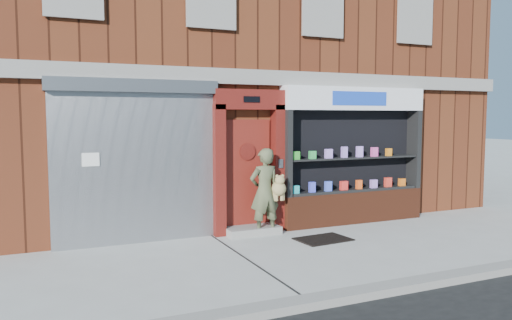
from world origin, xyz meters
TOP-DOWN VIEW (x-y plane):
  - ground at (0.00, 0.00)m, footprint 80.00×80.00m
  - curb at (0.00, -2.15)m, footprint 60.00×0.30m
  - building at (-0.00, 5.99)m, footprint 12.00×8.16m
  - shutter_bay at (-3.00, 1.93)m, footprint 3.10×0.30m
  - red_door_bay at (-0.75, 1.86)m, footprint 1.52×0.58m
  - pharmacy_bay at (1.75, 1.81)m, footprint 3.50×0.41m
  - woman at (-0.52, 1.54)m, footprint 0.76×0.44m
  - doormat at (0.30, 0.70)m, footprint 1.05×0.78m

SIDE VIEW (x-z plane):
  - ground at x=0.00m, z-range 0.00..0.00m
  - doormat at x=0.30m, z-range 0.00..0.02m
  - curb at x=0.00m, z-range 0.00..0.12m
  - woman at x=-0.52m, z-range 0.01..1.74m
  - pharmacy_bay at x=1.75m, z-range -0.13..2.87m
  - red_door_bay at x=-0.75m, z-range 0.01..2.91m
  - shutter_bay at x=-3.00m, z-range 0.20..3.24m
  - building at x=0.00m, z-range 0.00..8.00m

